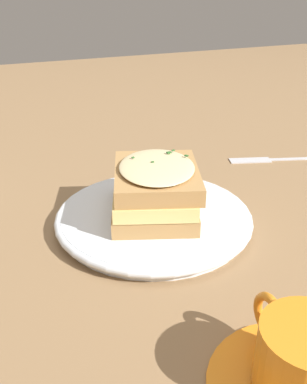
{
  "coord_description": "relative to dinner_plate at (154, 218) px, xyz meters",
  "views": [
    {
      "loc": [
        -0.48,
        0.18,
        0.31
      ],
      "look_at": [
        0.0,
        -0.01,
        0.05
      ],
      "focal_mm": 42.0,
      "sensor_mm": 36.0,
      "label": 1
    }
  ],
  "objects": [
    {
      "name": "dinner_plate",
      "position": [
        0.0,
        0.0,
        0.0
      ],
      "size": [
        0.26,
        0.26,
        0.02
      ],
      "color": "white",
      "rests_on": "ground_plane"
    },
    {
      "name": "fork",
      "position": [
        0.13,
        -0.27,
        -0.01
      ],
      "size": [
        0.07,
        0.19,
        0.0
      ],
      "rotation": [
        0.0,
        0.0,
        5.99
      ],
      "color": "silver",
      "rests_on": "ground_plane"
    },
    {
      "name": "sandwich",
      "position": [
        -0.0,
        -0.0,
        0.04
      ],
      "size": [
        0.16,
        0.15,
        0.07
      ],
      "rotation": [
        0.0,
        0.0,
        5.96
      ],
      "color": "#B2844C",
      "rests_on": "dinner_plate"
    },
    {
      "name": "ground_plane",
      "position": [
        -0.0,
        0.01,
        -0.01
      ],
      "size": [
        2.4,
        2.4,
        0.0
      ],
      "primitive_type": "plane",
      "color": "olive"
    },
    {
      "name": "teacup_with_saucer",
      "position": [
        -0.29,
        -0.02,
        0.02
      ],
      "size": [
        0.15,
        0.15,
        0.07
      ],
      "rotation": [
        0.0,
        0.0,
        0.0
      ],
      "color": "orange",
      "rests_on": "ground_plane"
    }
  ]
}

